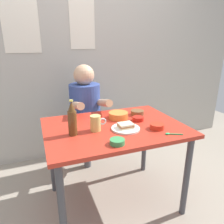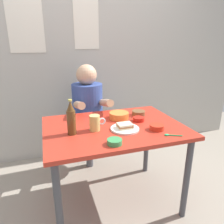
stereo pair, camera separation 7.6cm
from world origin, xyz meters
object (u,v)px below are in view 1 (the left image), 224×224
object	(u,v)px
sauce_bowl_chili	(157,126)
sandwich	(126,125)
dining_table	(114,136)
stool	(87,139)
beer_mug	(96,123)
beer_bottle	(72,119)
plate_orange	(126,128)
person_seated	(85,104)

from	to	relation	value
sauce_bowl_chili	sandwich	bearing A→B (deg)	161.79
dining_table	stool	world-z (taller)	dining_table
sandwich	beer_mug	distance (m)	0.23
dining_table	sauce_bowl_chili	bearing A→B (deg)	-31.96
dining_table	stool	distance (m)	0.70
stool	beer_bottle	size ratio (longest dim) A/B	1.72
stool	plate_orange	bearing A→B (deg)	-79.28
plate_orange	beer_mug	distance (m)	0.23
plate_orange	beer_mug	world-z (taller)	beer_mug
plate_orange	sauce_bowl_chili	xyz separation A→B (m)	(0.23, -0.08, 0.02)
beer_mug	beer_bottle	size ratio (longest dim) A/B	0.48
person_seated	plate_orange	distance (m)	0.73
person_seated	sandwich	distance (m)	0.73
stool	beer_bottle	bearing A→B (deg)	-110.55
person_seated	beer_bottle	world-z (taller)	person_seated
sandwich	dining_table	bearing A→B (deg)	117.93
person_seated	beer_mug	bearing A→B (deg)	-96.99
dining_table	beer_bottle	xyz separation A→B (m)	(-0.34, -0.06, 0.21)
beer_mug	sauce_bowl_chili	xyz separation A→B (m)	(0.45, -0.14, -0.04)
plate_orange	sandwich	bearing A→B (deg)	63.43
plate_orange	sandwich	xyz separation A→B (m)	(0.00, 0.00, 0.02)
stool	beer_mug	size ratio (longest dim) A/B	3.57
person_seated	plate_orange	bearing A→B (deg)	-79.12
person_seated	sauce_bowl_chili	distance (m)	0.88
person_seated	sauce_bowl_chili	world-z (taller)	person_seated
stool	beer_bottle	distance (m)	0.89
sandwich	stool	bearing A→B (deg)	100.72
beer_mug	sauce_bowl_chili	bearing A→B (deg)	-16.74
stool	sauce_bowl_chili	xyz separation A→B (m)	(0.37, -0.81, 0.41)
beer_mug	sauce_bowl_chili	world-z (taller)	beer_mug
dining_table	beer_mug	xyz separation A→B (m)	(-0.17, -0.04, 0.15)
plate_orange	sandwich	distance (m)	0.02
stool	sandwich	bearing A→B (deg)	-79.28
beer_bottle	person_seated	bearing A→B (deg)	69.14
stool	beer_bottle	xyz separation A→B (m)	(-0.26, -0.69, 0.51)
beer_mug	stool	bearing A→B (deg)	83.13
beer_mug	sandwich	bearing A→B (deg)	-15.16
sandwich	beer_mug	xyz separation A→B (m)	(-0.22, 0.06, 0.03)
plate_orange	beer_bottle	world-z (taller)	beer_bottle
plate_orange	sauce_bowl_chili	size ratio (longest dim) A/B	2.00
dining_table	sauce_bowl_chili	xyz separation A→B (m)	(0.29, -0.18, 0.12)
plate_orange	sandwich	size ratio (longest dim) A/B	2.00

